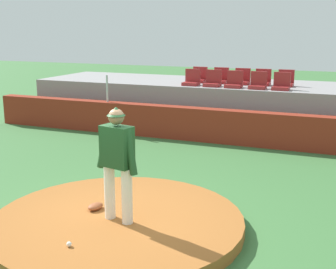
# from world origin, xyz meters

# --- Properties ---
(ground_plane) EXTENTS (60.00, 60.00, 0.00)m
(ground_plane) POSITION_xyz_m (0.00, 0.00, 0.00)
(ground_plane) COLOR #3B6E39
(pitchers_mound) EXTENTS (4.07, 4.07, 0.20)m
(pitchers_mound) POSITION_xyz_m (0.00, 0.00, 0.10)
(pitchers_mound) COLOR #9E5B28
(pitchers_mound) RESTS_ON ground_plane
(pitcher) EXTENTS (0.80, 0.37, 1.83)m
(pitcher) POSITION_xyz_m (0.08, -0.11, 1.26)
(pitcher) COLOR white
(pitcher) RESTS_ON pitchers_mound
(baseball) EXTENTS (0.07, 0.07, 0.07)m
(baseball) POSITION_xyz_m (-0.13, -1.17, 0.24)
(baseball) COLOR white
(baseball) RESTS_ON pitchers_mound
(fielding_glove) EXTENTS (0.26, 0.33, 0.11)m
(fielding_glove) POSITION_xyz_m (-0.49, 0.13, 0.26)
(fielding_glove) COLOR brown
(fielding_glove) RESTS_ON pitchers_mound
(brick_barrier) EXTENTS (15.13, 0.40, 0.95)m
(brick_barrier) POSITION_xyz_m (0.00, 6.17, 0.47)
(brick_barrier) COLOR maroon
(brick_barrier) RESTS_ON ground_plane
(fence_post_left) EXTENTS (0.06, 0.06, 0.82)m
(fence_post_left) POSITION_xyz_m (-3.65, 6.17, 1.36)
(fence_post_left) COLOR silver
(fence_post_left) RESTS_ON brick_barrier
(bleacher_platform) EXTENTS (13.81, 3.23, 1.42)m
(bleacher_platform) POSITION_xyz_m (0.00, 8.56, 0.71)
(bleacher_platform) COLOR gray
(bleacher_platform) RESTS_ON ground_plane
(stadium_chair_0) EXTENTS (0.48, 0.44, 0.50)m
(stadium_chair_0) POSITION_xyz_m (-1.37, 7.50, 1.58)
(stadium_chair_0) COLOR maroon
(stadium_chair_0) RESTS_ON bleacher_platform
(stadium_chair_1) EXTENTS (0.48, 0.44, 0.50)m
(stadium_chair_1) POSITION_xyz_m (-0.67, 7.48, 1.58)
(stadium_chair_1) COLOR maroon
(stadium_chair_1) RESTS_ON bleacher_platform
(stadium_chair_2) EXTENTS (0.48, 0.44, 0.50)m
(stadium_chair_2) POSITION_xyz_m (0.01, 7.44, 1.58)
(stadium_chair_2) COLOR maroon
(stadium_chair_2) RESTS_ON bleacher_platform
(stadium_chair_3) EXTENTS (0.48, 0.44, 0.50)m
(stadium_chair_3) POSITION_xyz_m (0.72, 7.44, 1.58)
(stadium_chair_3) COLOR maroon
(stadium_chair_3) RESTS_ON bleacher_platform
(stadium_chair_4) EXTENTS (0.48, 0.44, 0.50)m
(stadium_chair_4) POSITION_xyz_m (1.40, 7.46, 1.58)
(stadium_chair_4) COLOR maroon
(stadium_chair_4) RESTS_ON bleacher_platform
(stadium_chair_5) EXTENTS (0.48, 0.44, 0.50)m
(stadium_chair_5) POSITION_xyz_m (-1.41, 8.35, 1.58)
(stadium_chair_5) COLOR maroon
(stadium_chair_5) RESTS_ON bleacher_platform
(stadium_chair_6) EXTENTS (0.48, 0.44, 0.50)m
(stadium_chair_6) POSITION_xyz_m (-0.68, 8.37, 1.58)
(stadium_chair_6) COLOR maroon
(stadium_chair_6) RESTS_ON bleacher_platform
(stadium_chair_7) EXTENTS (0.48, 0.44, 0.50)m
(stadium_chair_7) POSITION_xyz_m (0.03, 8.35, 1.58)
(stadium_chair_7) COLOR maroon
(stadium_chair_7) RESTS_ON bleacher_platform
(stadium_chair_8) EXTENTS (0.48, 0.44, 0.50)m
(stadium_chair_8) POSITION_xyz_m (0.69, 8.35, 1.58)
(stadium_chair_8) COLOR maroon
(stadium_chair_8) RESTS_ON bleacher_platform
(stadium_chair_9) EXTENTS (0.48, 0.44, 0.50)m
(stadium_chair_9) POSITION_xyz_m (1.39, 8.36, 1.58)
(stadium_chair_9) COLOR maroon
(stadium_chair_9) RESTS_ON bleacher_platform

